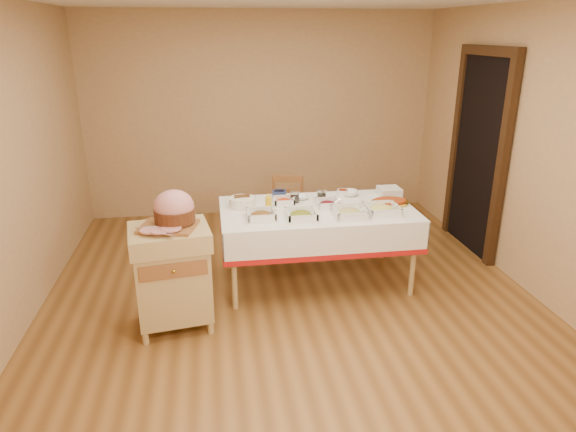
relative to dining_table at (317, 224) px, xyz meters
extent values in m
plane|color=brown|center=(-0.30, -0.30, -0.60)|extent=(5.00, 5.00, 0.00)
plane|color=tan|center=(-0.30, 2.20, 0.70)|extent=(4.50, 0.00, 4.50)
plane|color=tan|center=(-0.30, -2.80, 0.70)|extent=(4.50, 0.00, 4.50)
plane|color=tan|center=(-2.55, -0.30, 0.70)|extent=(0.00, 5.00, 5.00)
plane|color=tan|center=(1.95, -0.30, 0.70)|extent=(0.00, 5.00, 5.00)
cube|color=black|center=(1.91, 0.60, 0.45)|extent=(0.06, 0.90, 2.10)
cube|color=#341F10|center=(1.89, 0.10, 0.45)|extent=(0.08, 0.10, 2.10)
cube|color=#341F10|center=(1.89, 1.10, 0.45)|extent=(0.08, 0.10, 2.10)
cube|color=#341F10|center=(1.89, 0.60, 1.55)|extent=(0.08, 1.10, 0.10)
cube|color=tan|center=(0.00, 0.00, 0.13)|extent=(1.80, 1.00, 0.04)
cylinder|color=tan|center=(-0.82, -0.42, -0.24)|extent=(0.05, 0.05, 0.71)
cylinder|color=tan|center=(-0.82, 0.42, -0.24)|extent=(0.05, 0.05, 0.71)
cylinder|color=tan|center=(0.82, -0.42, -0.24)|extent=(0.05, 0.05, 0.71)
cylinder|color=tan|center=(0.82, 0.42, -0.24)|extent=(0.05, 0.05, 0.71)
cube|color=white|center=(0.00, 0.00, 0.16)|extent=(1.82, 1.02, 0.01)
cube|color=tan|center=(-1.33, -0.63, -0.19)|extent=(0.64, 0.55, 0.62)
cube|color=tan|center=(-1.33, -0.63, 0.20)|extent=(0.69, 0.60, 0.15)
cube|color=brown|center=(-1.33, -0.87, 0.02)|extent=(0.51, 0.09, 0.12)
sphere|color=gold|center=(-1.33, -0.88, 0.02)|extent=(0.03, 0.03, 0.03)
cylinder|color=tan|center=(-1.59, -0.84, -0.55)|extent=(0.05, 0.05, 0.10)
cylinder|color=tan|center=(-1.59, -0.42, -0.55)|extent=(0.05, 0.05, 0.10)
cylinder|color=tan|center=(-1.07, -0.84, -0.55)|extent=(0.05, 0.05, 0.10)
cylinder|color=tan|center=(-1.07, -0.42, -0.55)|extent=(0.05, 0.05, 0.10)
cube|color=brown|center=(-0.17, 0.82, -0.19)|extent=(0.45, 0.43, 0.03)
cylinder|color=brown|center=(-0.37, 0.71, -0.40)|extent=(0.03, 0.03, 0.40)
cylinder|color=brown|center=(-0.29, 1.01, -0.40)|extent=(0.03, 0.03, 0.40)
cylinder|color=brown|center=(-0.06, 0.63, -0.40)|extent=(0.03, 0.03, 0.40)
cylinder|color=brown|center=(0.02, 0.94, -0.40)|extent=(0.03, 0.03, 0.40)
cylinder|color=brown|center=(-0.29, 1.01, 0.01)|extent=(0.03, 0.03, 0.42)
cylinder|color=brown|center=(0.02, 0.94, 0.01)|extent=(0.03, 0.03, 0.42)
cube|color=brown|center=(-0.13, 0.97, 0.19)|extent=(0.33, 0.11, 0.08)
cube|color=brown|center=(-1.33, -0.63, 0.29)|extent=(0.42, 0.34, 0.03)
ellipsoid|color=#D28988|center=(-1.28, -0.59, 0.44)|extent=(0.32, 0.28, 0.27)
cylinder|color=#4F2712|center=(-1.28, -0.59, 0.37)|extent=(0.32, 0.32, 0.11)
cube|color=silver|center=(-1.38, -0.80, 0.31)|extent=(0.27, 0.12, 0.00)
cylinder|color=silver|center=(-1.41, -0.68, 0.32)|extent=(0.31, 0.09, 0.01)
cube|color=white|center=(-0.55, -0.21, 0.17)|extent=(0.25, 0.25, 0.02)
ellipsoid|color=#A41222|center=(-0.55, -0.21, 0.19)|extent=(0.19, 0.19, 0.07)
cylinder|color=silver|center=(-0.50, -0.23, 0.20)|extent=(0.15, 0.01, 0.11)
cube|color=white|center=(-0.20, -0.26, 0.17)|extent=(0.26, 0.26, 0.02)
ellipsoid|color=#AB7916|center=(-0.20, -0.26, 0.19)|extent=(0.20, 0.20, 0.07)
cylinder|color=silver|center=(-0.14, -0.28, 0.20)|extent=(0.15, 0.01, 0.11)
cube|color=white|center=(0.24, -0.27, 0.17)|extent=(0.28, 0.28, 0.02)
ellipsoid|color=tan|center=(0.24, -0.27, 0.20)|extent=(0.21, 0.21, 0.08)
cylinder|color=silver|center=(0.30, -0.30, 0.20)|extent=(0.16, 0.01, 0.11)
cube|color=white|center=(0.56, -0.22, 0.17)|extent=(0.30, 0.30, 0.02)
ellipsoid|color=#E1D96A|center=(0.56, -0.22, 0.20)|extent=(0.22, 0.22, 0.08)
cylinder|color=silver|center=(0.62, -0.25, 0.20)|extent=(0.15, 0.01, 0.11)
cube|color=white|center=(-0.29, 0.17, 0.17)|extent=(0.19, 0.19, 0.01)
ellipsoid|color=red|center=(-0.29, 0.17, 0.19)|extent=(0.15, 0.15, 0.05)
cylinder|color=silver|center=(-0.25, 0.16, 0.19)|extent=(0.13, 0.01, 0.09)
cube|color=white|center=(0.11, 0.02, 0.17)|extent=(0.21, 0.21, 0.01)
ellipsoid|color=#5A0B19|center=(0.11, 0.02, 0.19)|extent=(0.16, 0.16, 0.06)
cylinder|color=silver|center=(0.15, 0.00, 0.19)|extent=(0.14, 0.01, 0.10)
cylinder|color=white|center=(-0.60, 0.30, 0.19)|extent=(0.11, 0.11, 0.05)
cylinder|color=black|center=(-0.60, 0.30, 0.20)|extent=(0.09, 0.09, 0.02)
cylinder|color=navy|center=(-0.30, 0.42, 0.19)|extent=(0.14, 0.14, 0.06)
cylinder|color=#5A0B19|center=(-0.30, 0.42, 0.21)|extent=(0.11, 0.11, 0.02)
cylinder|color=white|center=(0.34, 0.36, 0.19)|extent=(0.12, 0.12, 0.06)
cylinder|color=red|center=(0.34, 0.36, 0.21)|extent=(0.09, 0.09, 0.02)
imported|color=white|center=(-0.11, 0.30, 0.18)|extent=(0.16, 0.16, 0.04)
imported|color=white|center=(0.41, 0.34, 0.19)|extent=(0.20, 0.20, 0.05)
cylinder|color=silver|center=(-0.18, 0.21, 0.21)|extent=(0.08, 0.08, 0.10)
cylinder|color=silver|center=(-0.18, 0.21, 0.27)|extent=(0.09, 0.09, 0.01)
cylinder|color=black|center=(-0.18, 0.21, 0.20)|extent=(0.07, 0.07, 0.07)
cylinder|color=silver|center=(0.09, 0.22, 0.21)|extent=(0.09, 0.09, 0.11)
cylinder|color=silver|center=(0.09, 0.22, 0.27)|extent=(0.09, 0.09, 0.01)
cylinder|color=black|center=(0.09, 0.22, 0.20)|extent=(0.07, 0.07, 0.08)
cylinder|color=yellow|center=(-0.47, -0.05, 0.24)|extent=(0.06, 0.06, 0.15)
cone|color=yellow|center=(-0.47, -0.05, 0.33)|extent=(0.04, 0.04, 0.04)
cylinder|color=white|center=(-0.70, 0.16, 0.21)|extent=(0.25, 0.25, 0.09)
cube|color=white|center=(0.80, 0.26, 0.17)|extent=(0.21, 0.21, 0.01)
cube|color=white|center=(0.80, 0.26, 0.18)|extent=(0.21, 0.21, 0.01)
cube|color=white|center=(0.80, 0.26, 0.19)|extent=(0.21, 0.21, 0.01)
cube|color=white|center=(0.80, 0.26, 0.21)|extent=(0.21, 0.21, 0.01)
cube|color=white|center=(0.80, 0.26, 0.22)|extent=(0.21, 0.21, 0.01)
cube|color=white|center=(0.80, 0.26, 0.23)|extent=(0.21, 0.21, 0.01)
cube|color=white|center=(0.80, 0.26, 0.25)|extent=(0.21, 0.21, 0.01)
ellipsoid|color=gold|center=(0.71, 0.00, 0.18)|extent=(0.37, 0.27, 0.03)
ellipsoid|color=#A83A12|center=(0.71, 0.00, 0.19)|extent=(0.32, 0.22, 0.04)
camera|label=1|loc=(-0.97, -4.49, 1.74)|focal=32.00mm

